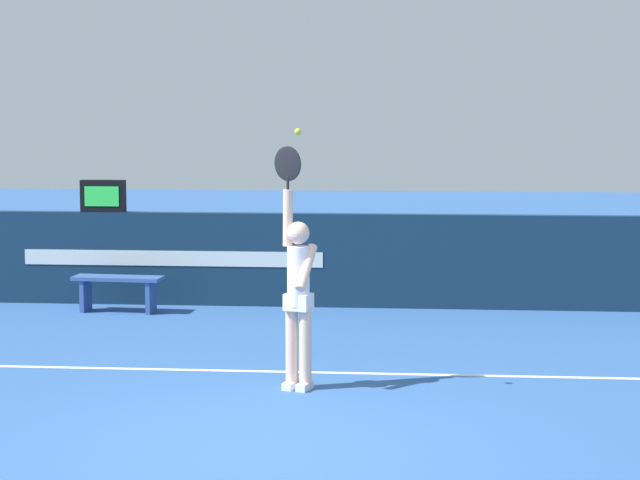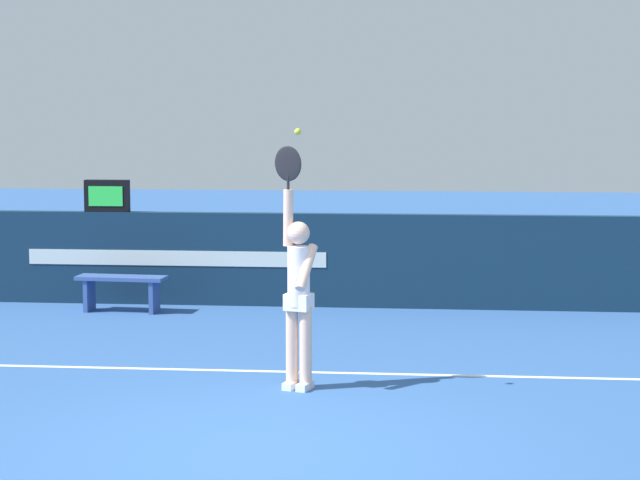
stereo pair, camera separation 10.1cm
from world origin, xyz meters
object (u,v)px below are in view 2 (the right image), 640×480
at_px(tennis_ball, 298,132).
at_px(courtside_bench_near, 121,285).
at_px(tennis_player, 298,290).
at_px(speed_display, 107,196).

relative_size(tennis_ball, courtside_bench_near, 0.05).
xyz_separation_m(tennis_player, tennis_ball, (0.04, -0.35, 1.53)).
relative_size(speed_display, tennis_player, 0.26).
bearing_deg(tennis_player, courtside_bench_near, 125.13).
distance_m(speed_display, tennis_ball, 6.16).
bearing_deg(tennis_player, tennis_ball, -83.25).
xyz_separation_m(tennis_player, courtside_bench_near, (-2.87, 4.08, -0.62)).
height_order(tennis_ball, courtside_bench_near, tennis_ball).
bearing_deg(speed_display, tennis_player, -55.80).
relative_size(speed_display, courtside_bench_near, 0.50).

